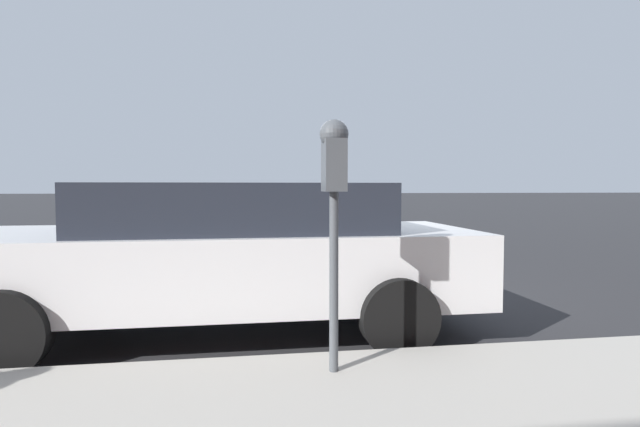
{
  "coord_description": "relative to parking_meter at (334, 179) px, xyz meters",
  "views": [
    {
      "loc": [
        -5.79,
        0.85,
        1.37
      ],
      "look_at": [
        -2.04,
        0.26,
        1.17
      ],
      "focal_mm": 28.0,
      "sensor_mm": 36.0,
      "label": 1
    }
  ],
  "objects": [
    {
      "name": "parking_meter",
      "position": [
        0.0,
        0.0,
        0.0
      ],
      "size": [
        0.21,
        0.19,
        1.66
      ],
      "color": "#4C5156",
      "rests_on": "sidewalk"
    },
    {
      "name": "car_white",
      "position": [
        1.51,
        0.77,
        -0.66
      ],
      "size": [
        2.02,
        4.75,
        1.4
      ],
      "rotation": [
        0.0,
        0.0,
        -0.0
      ],
      "color": "silver",
      "rests_on": "ground_plane"
    },
    {
      "name": "ground_plane",
      "position": [
        2.59,
        -0.26,
        -1.42
      ],
      "size": [
        220.0,
        220.0,
        0.0
      ],
      "primitive_type": "plane",
      "color": "#2B2B2D"
    }
  ]
}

